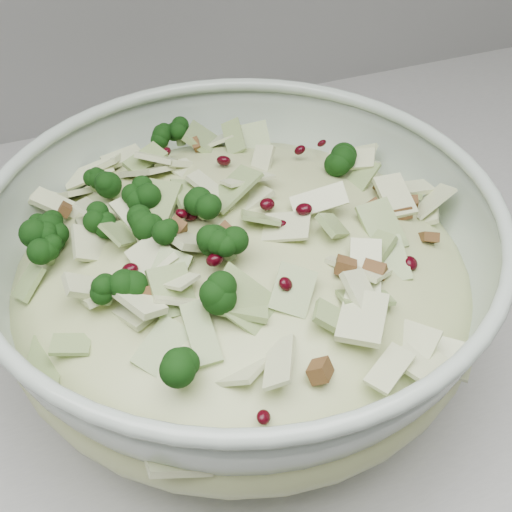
{
  "coord_description": "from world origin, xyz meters",
  "views": [
    {
      "loc": [
        -0.26,
        1.25,
        1.34
      ],
      "look_at": [
        -0.13,
        1.59,
        1.0
      ],
      "focal_mm": 50.0,
      "sensor_mm": 36.0,
      "label": 1
    }
  ],
  "objects": [
    {
      "name": "mixing_bowl",
      "position": [
        -0.14,
        1.6,
        0.97
      ],
      "size": [
        0.41,
        0.41,
        0.14
      ],
      "rotation": [
        0.0,
        0.0,
        -0.17
      ],
      "color": "#AABBAC",
      "rests_on": "counter"
    },
    {
      "name": "counter",
      "position": [
        0.0,
        1.7,
        0.45
      ],
      "size": [
        3.6,
        0.6,
        0.9
      ],
      "primitive_type": "cube",
      "color": "#AAAAA6",
      "rests_on": "floor"
    },
    {
      "name": "salad",
      "position": [
        -0.14,
        1.6,
        1.0
      ],
      "size": [
        0.37,
        0.37,
        0.14
      ],
      "rotation": [
        0.0,
        0.0,
        -0.13
      ],
      "color": "#B5C184",
      "rests_on": "mixing_bowl"
    }
  ]
}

